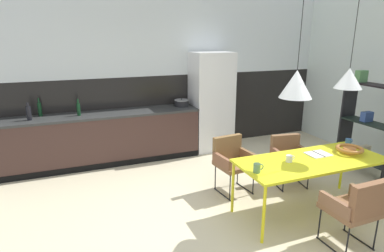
{
  "coord_description": "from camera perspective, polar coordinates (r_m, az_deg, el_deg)",
  "views": [
    {
      "loc": [
        -1.87,
        -2.93,
        2.21
      ],
      "look_at": [
        -0.36,
        0.93,
        1.03
      ],
      "focal_mm": 30.04,
      "sensor_mm": 36.0,
      "label": 1
    }
  ],
  "objects": [
    {
      "name": "pendant_lamp_over_table_near",
      "position": [
        3.75,
        18.01,
        7.1
      ],
      "size": [
        0.36,
        0.36,
        1.35
      ],
      "color": "black"
    },
    {
      "name": "open_shelf_unit",
      "position": [
        5.86,
        28.84,
        0.29
      ],
      "size": [
        0.3,
        0.93,
        1.66
      ],
      "rotation": [
        0.0,
        0.0,
        -1.57
      ],
      "color": "black",
      "rests_on": "ground"
    },
    {
      "name": "open_book",
      "position": [
        4.46,
        21.49,
        -4.67
      ],
      "size": [
        0.29,
        0.24,
        0.02
      ],
      "color": "white",
      "rests_on": "dining_table"
    },
    {
      "name": "armchair_facing_counter",
      "position": [
        4.68,
        7.06,
        -5.47
      ],
      "size": [
        0.53,
        0.52,
        0.8
      ],
      "rotation": [
        0.0,
        0.0,
        3.26
      ],
      "color": "brown",
      "rests_on": "ground"
    },
    {
      "name": "refrigerator_column",
      "position": [
        6.29,
        3.43,
        4.3
      ],
      "size": [
        0.76,
        0.6,
        1.9
      ],
      "primitive_type": "cube",
      "color": "silver",
      "rests_on": "ground"
    },
    {
      "name": "mug_wide_latte",
      "position": [
        4.09,
        16.9,
        -5.55
      ],
      "size": [
        0.12,
        0.08,
        0.08
      ],
      "color": "white",
      "rests_on": "dining_table"
    },
    {
      "name": "ground_plane",
      "position": [
        4.12,
        9.87,
        -16.81
      ],
      "size": [
        8.73,
        8.73,
        0.0
      ],
      "primitive_type": "plane",
      "color": "beige"
    },
    {
      "name": "mug_white_ceramic",
      "position": [
        3.69,
        11.49,
        -7.31
      ],
      "size": [
        0.13,
        0.08,
        0.11
      ],
      "color": "#5B8456",
      "rests_on": "dining_table"
    },
    {
      "name": "back_wall_splashback_dark",
      "position": [
        6.41,
        -3.78,
        2.53
      ],
      "size": [
        6.71,
        0.12,
        1.46
      ],
      "primitive_type": "cube",
      "color": "black",
      "rests_on": "ground"
    },
    {
      "name": "fruit_bowl",
      "position": [
        4.67,
        26.18,
        -3.7
      ],
      "size": [
        0.34,
        0.34,
        0.08
      ],
      "color": "#B2662D",
      "rests_on": "dining_table"
    },
    {
      "name": "pendant_lamp_over_table_far",
      "position": [
        4.26,
        26.06,
        7.62
      ],
      "size": [
        0.32,
        0.32,
        1.29
      ],
      "color": "black"
    },
    {
      "name": "armchair_corner_seat",
      "position": [
        3.8,
        27.3,
        -12.33
      ],
      "size": [
        0.5,
        0.48,
        0.82
      ],
      "rotation": [
        0.0,
        0.0,
        0.02
      ],
      "color": "brown",
      "rests_on": "ground"
    },
    {
      "name": "kitchen_counter",
      "position": [
        5.88,
        -16.19,
        -2.18
      ],
      "size": [
        3.55,
        0.63,
        0.9
      ],
      "color": "#3F2924",
      "rests_on": "ground"
    },
    {
      "name": "bottle_vinegar_dark",
      "position": [
        5.71,
        -19.5,
        2.88
      ],
      "size": [
        0.06,
        0.06,
        0.28
      ],
      "color": "#0F3319",
      "rests_on": "kitchen_counter"
    },
    {
      "name": "back_wall_panel_upper",
      "position": [
        6.24,
        -4.03,
        15.73
      ],
      "size": [
        6.71,
        0.12,
        1.46
      ],
      "primitive_type": "cube",
      "color": "silver",
      "rests_on": "back_wall_splashback_dark"
    },
    {
      "name": "bottle_oil_tall",
      "position": [
        5.71,
        -26.99,
        2.12
      ],
      "size": [
        0.07,
        0.07,
        0.28
      ],
      "color": "black",
      "rests_on": "kitchen_counter"
    },
    {
      "name": "dining_table",
      "position": [
        4.28,
        20.47,
        -6.11
      ],
      "size": [
        1.89,
        0.78,
        0.72
      ],
      "color": "yellow",
      "rests_on": "ground"
    },
    {
      "name": "cooking_pot",
      "position": [
        6.12,
        -1.86,
        4.12
      ],
      "size": [
        0.27,
        0.27,
        0.15
      ],
      "color": "black",
      "rests_on": "kitchen_counter"
    },
    {
      "name": "armchair_by_stool",
      "position": [
        5.08,
        16.77,
        -4.68
      ],
      "size": [
        0.55,
        0.53,
        0.74
      ],
      "rotation": [
        0.0,
        0.0,
        3.0
      ],
      "color": "brown",
      "rests_on": "ground"
    },
    {
      "name": "bottle_spice_small",
      "position": [
        5.92,
        -25.42,
        2.79
      ],
      "size": [
        0.06,
        0.06,
        0.31
      ],
      "color": "#0F3319",
      "rests_on": "kitchen_counter"
    },
    {
      "name": "mug_short_terracotta",
      "position": [
        5.02,
        26.02,
        -2.5
      ],
      "size": [
        0.12,
        0.08,
        0.08
      ],
      "color": "#335B93",
      "rests_on": "dining_table"
    }
  ]
}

